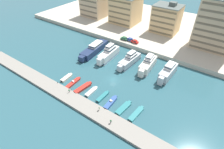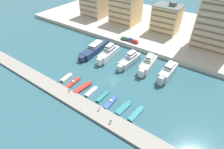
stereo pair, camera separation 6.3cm
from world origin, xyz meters
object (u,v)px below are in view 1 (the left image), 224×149
(car_blue_left, at_px, (130,39))
(pedestrian_near_edge, at_px, (69,90))
(yacht_white_left, at_px, (109,54))
(motorboat_red_left, at_px, (73,83))
(yacht_ivory_center_left, at_px, (148,64))
(car_green_far_left, at_px, (124,38))
(motorboat_teal_mid_right, at_px, (123,108))
(motorboat_red_mid_left, at_px, (83,88))
(motorboat_blue_center_right, at_px, (111,103))
(car_red_mid_left, at_px, (135,41))
(yacht_silver_center, at_px, (168,72))
(motorboat_cream_far_left, at_px, (67,78))
(motorboat_teal_right, at_px, (136,114))
(motorboat_teal_center, at_px, (103,97))
(yacht_silver_mid_left, at_px, (130,60))
(pedestrian_far_side, at_px, (111,121))
(yacht_navy_far_left, at_px, (94,49))
(motorboat_white_center_left, at_px, (91,92))
(pedestrian_mid_deck, at_px, (99,108))

(car_blue_left, height_order, pedestrian_near_edge, car_blue_left)
(yacht_white_left, distance_m, motorboat_red_left, 24.32)
(yacht_ivory_center_left, bearing_deg, car_green_far_left, 145.56)
(pedestrian_near_edge, bearing_deg, car_green_far_left, 95.37)
(yacht_ivory_center_left, xyz_separation_m, motorboat_teal_mid_right, (3.68, -26.21, -2.12))
(motorboat_red_mid_left, bearing_deg, motorboat_teal_mid_right, 1.63)
(motorboat_blue_center_right, xyz_separation_m, car_red_mid_left, (-13.53, 41.75, 2.66))
(car_green_far_left, distance_m, car_red_mid_left, 6.59)
(yacht_silver_center, bearing_deg, motorboat_teal_mid_right, -102.73)
(motorboat_cream_far_left, height_order, motorboat_teal_right, motorboat_cream_far_left)
(pedestrian_near_edge, bearing_deg, yacht_white_left, 94.98)
(motorboat_teal_center, bearing_deg, yacht_silver_center, 59.35)
(motorboat_teal_center, bearing_deg, motorboat_teal_mid_right, -1.42)
(motorboat_cream_far_left, bearing_deg, yacht_silver_center, 36.55)
(motorboat_teal_right, height_order, car_red_mid_left, car_red_mid_left)
(yacht_white_left, relative_size, motorboat_red_left, 1.91)
(motorboat_red_mid_left, bearing_deg, pedestrian_near_edge, -113.68)
(yacht_silver_center, bearing_deg, yacht_silver_mid_left, -177.57)
(motorboat_blue_center_right, bearing_deg, motorboat_red_left, 179.87)
(motorboat_teal_center, distance_m, pedestrian_near_edge, 12.89)
(motorboat_red_left, distance_m, motorboat_teal_mid_right, 23.95)
(motorboat_teal_mid_right, xyz_separation_m, pedestrian_far_side, (0.18, -7.92, 1.46))
(yacht_ivory_center_left, xyz_separation_m, car_blue_left, (-18.12, 15.37, 0.73))
(car_green_far_left, distance_m, pedestrian_far_side, 55.02)
(yacht_silver_mid_left, bearing_deg, pedestrian_near_edge, -105.56)
(motorboat_red_left, height_order, motorboat_teal_center, motorboat_red_left)
(motorboat_teal_right, bearing_deg, yacht_navy_far_left, 147.76)
(yacht_ivory_center_left, bearing_deg, motorboat_teal_right, -71.78)
(yacht_ivory_center_left, xyz_separation_m, pedestrian_far_side, (3.86, -34.13, -0.66))
(motorboat_cream_far_left, relative_size, pedestrian_near_edge, 4.09)
(motorboat_red_mid_left, distance_m, motorboat_teal_center, 9.31)
(motorboat_white_center_left, xyz_separation_m, motorboat_blue_center_right, (9.47, -0.57, 0.15))
(motorboat_teal_center, bearing_deg, motorboat_red_left, -176.43)
(yacht_silver_center, distance_m, pedestrian_far_side, 34.14)
(motorboat_teal_mid_right, height_order, car_green_far_left, car_green_far_left)
(yacht_ivory_center_left, distance_m, pedestrian_near_edge, 36.02)
(yacht_silver_mid_left, distance_m, motorboat_teal_mid_right, 27.89)
(motorboat_teal_right, bearing_deg, pedestrian_far_side, -119.78)
(motorboat_red_left, distance_m, car_green_far_left, 41.71)
(yacht_white_left, relative_size, motorboat_teal_mid_right, 2.08)
(car_blue_left, bearing_deg, motorboat_red_left, -92.90)
(yacht_white_left, bearing_deg, motorboat_teal_center, -59.03)
(car_blue_left, xyz_separation_m, pedestrian_mid_deck, (15.76, -47.46, -1.36))
(motorboat_teal_center, xyz_separation_m, car_red_mid_left, (-9.23, 40.79, 2.84))
(yacht_silver_mid_left, xyz_separation_m, motorboat_red_mid_left, (-6.31, -25.51, -1.68))
(motorboat_blue_center_right, xyz_separation_m, pedestrian_mid_deck, (-1.05, -5.15, 1.29))
(pedestrian_mid_deck, bearing_deg, yacht_ivory_center_left, 85.78)
(motorboat_teal_center, distance_m, motorboat_teal_right, 14.16)
(motorboat_teal_center, distance_m, pedestrian_mid_deck, 7.08)
(car_green_far_left, height_order, pedestrian_mid_deck, car_green_far_left)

